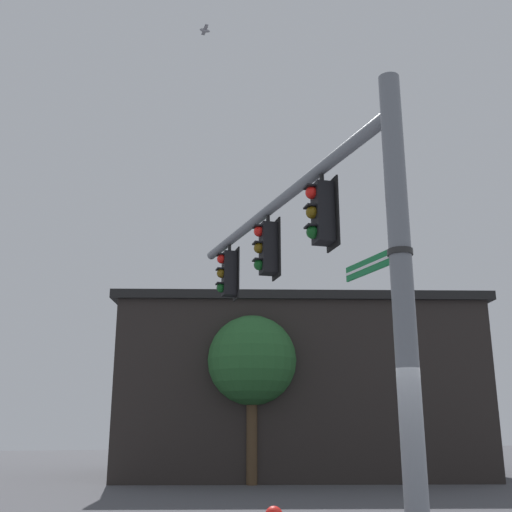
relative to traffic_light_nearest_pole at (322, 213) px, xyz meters
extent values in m
cylinder|color=slate|center=(-2.04, -0.29, -1.92)|extent=(0.30, 0.30, 6.63)
cylinder|color=slate|center=(1.97, 0.24, 0.80)|extent=(8.04, 1.26, 0.21)
cylinder|color=black|center=(0.00, -0.02, 0.61)|extent=(0.08, 0.08, 0.18)
cube|color=black|center=(0.00, -0.02, -0.01)|extent=(0.36, 0.30, 1.05)
sphere|color=red|center=(0.00, 0.17, 0.34)|extent=(0.22, 0.22, 0.22)
cube|color=black|center=(0.00, 0.19, 0.44)|extent=(0.24, 0.20, 0.03)
sphere|color=brown|center=(0.00, 0.17, -0.01)|extent=(0.22, 0.22, 0.22)
cube|color=black|center=(0.00, 0.19, 0.09)|extent=(0.24, 0.20, 0.03)
sphere|color=#0F4C19|center=(0.00, 0.17, -0.36)|extent=(0.22, 0.22, 0.22)
cube|color=black|center=(0.00, 0.19, -0.26)|extent=(0.24, 0.20, 0.03)
cube|color=black|center=(0.00, -0.19, -0.01)|extent=(0.54, 0.03, 1.22)
cylinder|color=black|center=(2.29, 0.28, 0.61)|extent=(0.08, 0.08, 0.18)
cube|color=black|center=(2.29, 0.28, -0.01)|extent=(0.36, 0.30, 1.05)
sphere|color=red|center=(2.29, 0.47, 0.34)|extent=(0.22, 0.22, 0.22)
cube|color=black|center=(2.29, 0.49, 0.44)|extent=(0.24, 0.20, 0.03)
sphere|color=brown|center=(2.29, 0.47, -0.01)|extent=(0.22, 0.22, 0.22)
cube|color=black|center=(2.29, 0.49, 0.09)|extent=(0.24, 0.20, 0.03)
sphere|color=#0F4C19|center=(2.29, 0.47, -0.36)|extent=(0.22, 0.22, 0.22)
cube|color=black|center=(2.29, 0.49, -0.26)|extent=(0.24, 0.20, 0.03)
cube|color=black|center=(2.29, 0.11, -0.01)|extent=(0.54, 0.03, 1.22)
cylinder|color=black|center=(4.57, 0.58, 0.61)|extent=(0.08, 0.08, 0.18)
cube|color=black|center=(4.57, 0.58, -0.01)|extent=(0.36, 0.30, 1.05)
sphere|color=red|center=(4.57, 0.77, 0.34)|extent=(0.22, 0.22, 0.22)
cube|color=black|center=(4.57, 0.79, 0.44)|extent=(0.24, 0.20, 0.03)
sphere|color=brown|center=(4.57, 0.77, -0.01)|extent=(0.22, 0.22, 0.22)
cube|color=black|center=(4.57, 0.79, 0.09)|extent=(0.24, 0.20, 0.03)
sphere|color=#0F4C19|center=(4.57, 0.77, -0.36)|extent=(0.22, 0.22, 0.22)
cube|color=black|center=(4.57, 0.79, -0.26)|extent=(0.24, 0.20, 0.03)
cube|color=black|center=(4.57, 0.41, -0.01)|extent=(0.54, 0.03, 1.22)
cube|color=#147238|center=(-1.28, -0.19, -1.23)|extent=(1.19, 0.19, 0.22)
cube|color=white|center=(-1.28, -0.17, -1.23)|extent=(1.19, 0.16, 0.04)
cylinder|color=#262626|center=(-2.04, -0.29, -1.23)|extent=(0.34, 0.34, 0.08)
ellipsoid|color=gray|center=(0.85, 1.92, 3.78)|extent=(0.09, 0.21, 0.06)
cube|color=gray|center=(0.87, 1.92, 3.79)|extent=(0.27, 0.08, 0.02)
cube|color=gray|center=(0.83, 1.92, 3.79)|extent=(0.27, 0.08, 0.05)
cube|color=#282321|center=(13.53, -4.01, -2.32)|extent=(10.29, 13.82, 5.83)
cube|color=#193F1E|center=(17.52, -4.97, -2.03)|extent=(3.57, 11.07, 0.30)
cube|color=black|center=(13.53, -4.01, 0.74)|extent=(10.70, 14.37, 0.30)
cylinder|color=#4C3823|center=(10.22, -1.44, -3.83)|extent=(0.34, 0.34, 2.81)
sphere|color=#28602D|center=(10.22, -1.44, -1.42)|extent=(2.89, 2.89, 2.89)
camera|label=1|loc=(-9.00, 3.53, -3.41)|focal=42.57mm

